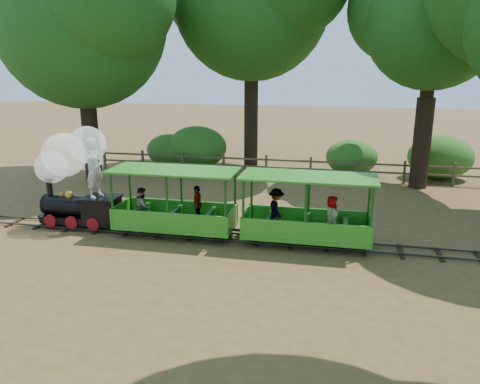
% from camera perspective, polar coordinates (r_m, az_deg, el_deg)
% --- Properties ---
extents(ground, '(90.00, 90.00, 0.00)m').
position_cam_1_polar(ground, '(13.74, 2.14, -6.02)').
color(ground, olive).
rests_on(ground, ground).
extents(track, '(22.00, 1.00, 0.10)m').
position_cam_1_polar(track, '(13.71, 2.14, -5.76)').
color(track, '#3F3D3A').
rests_on(track, ground).
extents(locomotive, '(2.85, 1.34, 3.28)m').
position_cam_1_polar(locomotive, '(15.31, -19.76, 2.51)').
color(locomotive, black).
rests_on(locomotive, ground).
extents(carriage_front, '(3.73, 1.52, 1.94)m').
position_cam_1_polar(carriage_front, '(14.10, -8.13, -2.22)').
color(carriage_front, '#319620').
rests_on(carriage_front, track).
extents(carriage_rear, '(3.73, 1.52, 1.94)m').
position_cam_1_polar(carriage_rear, '(13.31, 7.74, -3.15)').
color(carriage_rear, '#319620').
rests_on(carriage_rear, track).
extents(oak_nw, '(8.82, 7.76, 10.18)m').
position_cam_1_polar(oak_nw, '(21.63, -18.86, 19.95)').
color(oak_nw, '#2D2116').
rests_on(oak_nw, ground).
extents(oak_ne, '(6.61, 5.82, 9.24)m').
position_cam_1_polar(oak_ne, '(20.53, 22.59, 19.42)').
color(oak_ne, '#2D2116').
rests_on(oak_ne, ground).
extents(fence, '(18.10, 0.10, 1.00)m').
position_cam_1_polar(fence, '(21.18, 5.89, 3.25)').
color(fence, brown).
rests_on(fence, ground).
extents(shrub_west, '(2.34, 1.80, 1.62)m').
position_cam_1_polar(shrub_west, '(23.78, -8.58, 5.06)').
color(shrub_west, '#2D6B1E').
rests_on(shrub_west, ground).
extents(shrub_mid_w, '(2.97, 2.28, 2.06)m').
position_cam_1_polar(shrub_mid_w, '(23.28, -5.25, 5.49)').
color(shrub_mid_w, '#2D6B1E').
rests_on(shrub_mid_w, ground).
extents(shrub_mid_e, '(2.37, 1.82, 1.64)m').
position_cam_1_polar(shrub_mid_e, '(22.31, 13.45, 4.15)').
color(shrub_mid_e, '#2D6B1E').
rests_on(shrub_mid_e, ground).
extents(shrub_east, '(2.85, 2.19, 1.97)m').
position_cam_1_polar(shrub_east, '(22.72, 23.24, 3.94)').
color(shrub_east, '#2D6B1E').
rests_on(shrub_east, ground).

